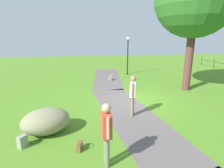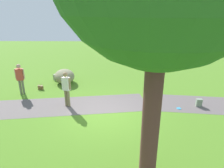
{
  "view_description": "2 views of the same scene",
  "coord_description": "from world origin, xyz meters",
  "px_view_note": "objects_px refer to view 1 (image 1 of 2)",
  "views": [
    {
      "loc": [
        9.11,
        -2.89,
        3.44
      ],
      "look_at": [
        -0.36,
        -1.45,
        0.86
      ],
      "focal_mm": 28.31,
      "sensor_mm": 36.0,
      "label": 1
    },
    {
      "loc": [
        -0.37,
        8.34,
        4.63
      ],
      "look_at": [
        -0.28,
        -1.45,
        1.01
      ],
      "focal_mm": 31.91,
      "sensor_mm": 36.0,
      "label": 2
    }
  ],
  "objects_px": {
    "backpack_by_boulder": "(22,141)",
    "spare_backpack_on_lawn": "(110,78)",
    "lamp_post": "(128,52)",
    "handbag_on_grass": "(80,146)",
    "lawn_boulder": "(46,121)",
    "woman_with_handbag": "(106,130)",
    "frisbee_on_grass": "(116,83)",
    "man_near_boulder": "(133,93)"
  },
  "relations": [
    {
      "from": "backpack_by_boulder",
      "to": "spare_backpack_on_lawn",
      "type": "xyz_separation_m",
      "value": [
        -8.5,
        4.05,
        0.0
      ]
    },
    {
      "from": "lamp_post",
      "to": "handbag_on_grass",
      "type": "bearing_deg",
      "value": -20.66
    },
    {
      "from": "lawn_boulder",
      "to": "handbag_on_grass",
      "type": "xyz_separation_m",
      "value": [
        1.24,
        1.22,
        -0.32
      ]
    },
    {
      "from": "lawn_boulder",
      "to": "woman_with_handbag",
      "type": "distance_m",
      "value": 2.91
    },
    {
      "from": "backpack_by_boulder",
      "to": "frisbee_on_grass",
      "type": "height_order",
      "value": "backpack_by_boulder"
    },
    {
      "from": "lamp_post",
      "to": "lawn_boulder",
      "type": "bearing_deg",
      "value": -28.82
    },
    {
      "from": "lamp_post",
      "to": "man_near_boulder",
      "type": "relative_size",
      "value": 1.87
    },
    {
      "from": "spare_backpack_on_lawn",
      "to": "frisbee_on_grass",
      "type": "xyz_separation_m",
      "value": [
        1.09,
        0.3,
        -0.18
      ]
    },
    {
      "from": "lawn_boulder",
      "to": "backpack_by_boulder",
      "type": "height_order",
      "value": "lawn_boulder"
    },
    {
      "from": "woman_with_handbag",
      "to": "man_near_boulder",
      "type": "bearing_deg",
      "value": 153.01
    },
    {
      "from": "lawn_boulder",
      "to": "woman_with_handbag",
      "type": "height_order",
      "value": "woman_with_handbag"
    },
    {
      "from": "handbag_on_grass",
      "to": "frisbee_on_grass",
      "type": "bearing_deg",
      "value": 162.14
    },
    {
      "from": "lawn_boulder",
      "to": "backpack_by_boulder",
      "type": "xyz_separation_m",
      "value": [
        0.8,
        -0.6,
        -0.27
      ]
    },
    {
      "from": "lamp_post",
      "to": "woman_with_handbag",
      "type": "height_order",
      "value": "lamp_post"
    },
    {
      "from": "woman_with_handbag",
      "to": "backpack_by_boulder",
      "type": "height_order",
      "value": "woman_with_handbag"
    },
    {
      "from": "lawn_boulder",
      "to": "spare_backpack_on_lawn",
      "type": "height_order",
      "value": "lawn_boulder"
    },
    {
      "from": "man_near_boulder",
      "to": "handbag_on_grass",
      "type": "bearing_deg",
      "value": -46.03
    },
    {
      "from": "frisbee_on_grass",
      "to": "handbag_on_grass",
      "type": "bearing_deg",
      "value": -17.86
    },
    {
      "from": "lamp_post",
      "to": "backpack_by_boulder",
      "type": "bearing_deg",
      "value": -29.47
    },
    {
      "from": "handbag_on_grass",
      "to": "spare_backpack_on_lawn",
      "type": "bearing_deg",
      "value": 166.0
    },
    {
      "from": "lamp_post",
      "to": "backpack_by_boulder",
      "type": "height_order",
      "value": "lamp_post"
    },
    {
      "from": "lawn_boulder",
      "to": "spare_backpack_on_lawn",
      "type": "relative_size",
      "value": 5.15
    },
    {
      "from": "lawn_boulder",
      "to": "woman_with_handbag",
      "type": "relative_size",
      "value": 1.13
    },
    {
      "from": "woman_with_handbag",
      "to": "spare_backpack_on_lawn",
      "type": "bearing_deg",
      "value": 171.39
    },
    {
      "from": "man_near_boulder",
      "to": "backpack_by_boulder",
      "type": "bearing_deg",
      "value": -66.79
    },
    {
      "from": "handbag_on_grass",
      "to": "frisbee_on_grass",
      "type": "xyz_separation_m",
      "value": [
        -7.85,
        2.53,
        -0.13
      ]
    },
    {
      "from": "woman_with_handbag",
      "to": "backpack_by_boulder",
      "type": "distance_m",
      "value": 2.99
    },
    {
      "from": "lawn_boulder",
      "to": "handbag_on_grass",
      "type": "relative_size",
      "value": 6.08
    },
    {
      "from": "lawn_boulder",
      "to": "lamp_post",
      "type": "bearing_deg",
      "value": 151.18
    },
    {
      "from": "backpack_by_boulder",
      "to": "lawn_boulder",
      "type": "bearing_deg",
      "value": 143.25
    },
    {
      "from": "handbag_on_grass",
      "to": "woman_with_handbag",
      "type": "bearing_deg",
      "value": 43.51
    },
    {
      "from": "lamp_post",
      "to": "spare_backpack_on_lawn",
      "type": "xyz_separation_m",
      "value": [
        2.08,
        -1.93,
        -1.92
      ]
    },
    {
      "from": "lamp_post",
      "to": "handbag_on_grass",
      "type": "height_order",
      "value": "lamp_post"
    },
    {
      "from": "frisbee_on_grass",
      "to": "spare_backpack_on_lawn",
      "type": "bearing_deg",
      "value": -164.71
    },
    {
      "from": "lamp_post",
      "to": "spare_backpack_on_lawn",
      "type": "relative_size",
      "value": 8.54
    },
    {
      "from": "woman_with_handbag",
      "to": "man_near_boulder",
      "type": "height_order",
      "value": "man_near_boulder"
    },
    {
      "from": "backpack_by_boulder",
      "to": "woman_with_handbag",
      "type": "bearing_deg",
      "value": 64.32
    },
    {
      "from": "backpack_by_boulder",
      "to": "spare_backpack_on_lawn",
      "type": "distance_m",
      "value": 9.41
    },
    {
      "from": "woman_with_handbag",
      "to": "backpack_by_boulder",
      "type": "xyz_separation_m",
      "value": [
        -1.24,
        -2.58,
        -0.87
      ]
    },
    {
      "from": "handbag_on_grass",
      "to": "frisbee_on_grass",
      "type": "height_order",
      "value": "handbag_on_grass"
    },
    {
      "from": "handbag_on_grass",
      "to": "backpack_by_boulder",
      "type": "distance_m",
      "value": 1.87
    },
    {
      "from": "man_near_boulder",
      "to": "backpack_by_boulder",
      "type": "height_order",
      "value": "man_near_boulder"
    }
  ]
}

